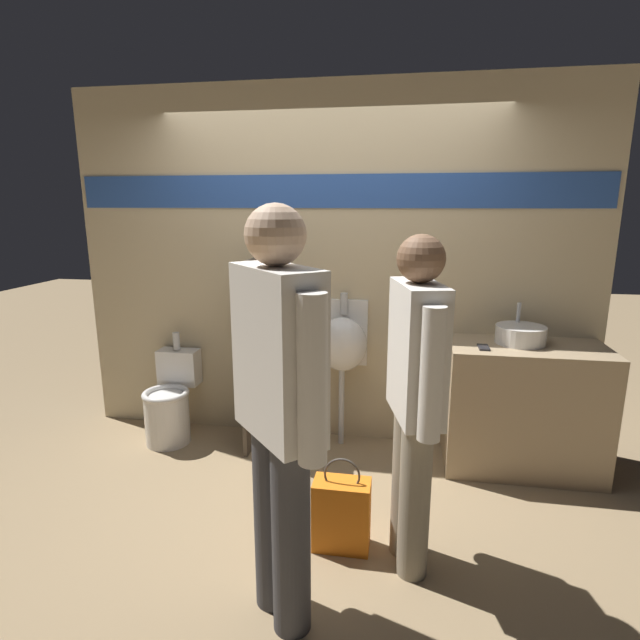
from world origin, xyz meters
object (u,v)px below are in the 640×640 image
(cell_phone, at_px, (484,347))
(toilet, at_px, (170,404))
(sink_basin, at_px, (521,335))
(urinal_near_counter, at_px, (342,344))
(person_with_lanyard, at_px, (415,393))
(shopping_bag, at_px, (342,514))
(person_in_vest, at_px, (279,406))

(cell_phone, xyz_separation_m, toilet, (-2.33, 0.10, -0.61))
(sink_basin, relative_size, urinal_near_counter, 0.28)
(toilet, bearing_deg, urinal_near_counter, 7.08)
(toilet, height_order, person_with_lanyard, person_with_lanyard)
(urinal_near_counter, relative_size, toilet, 1.42)
(shopping_bag, bearing_deg, person_in_vest, -112.69)
(sink_basin, bearing_deg, cell_phone, -147.82)
(person_in_vest, bearing_deg, cell_phone, -77.36)
(cell_phone, bearing_deg, toilet, 177.65)
(person_in_vest, bearing_deg, person_with_lanyard, -94.07)
(urinal_near_counter, xyz_separation_m, toilet, (-1.34, -0.17, -0.51))
(cell_phone, relative_size, shopping_bag, 0.26)
(cell_phone, bearing_deg, person_with_lanyard, -114.70)
(sink_basin, height_order, urinal_near_counter, urinal_near_counter)
(shopping_bag, bearing_deg, cell_phone, 49.35)
(urinal_near_counter, bearing_deg, person_in_vest, -91.69)
(person_with_lanyard, bearing_deg, cell_phone, -38.50)
(toilet, xyz_separation_m, person_with_lanyard, (1.86, -1.11, 0.65))
(toilet, xyz_separation_m, person_in_vest, (1.29, -1.55, 0.72))
(sink_basin, height_order, cell_phone, sink_basin)
(sink_basin, bearing_deg, person_with_lanyard, -121.75)
(urinal_near_counter, distance_m, person_with_lanyard, 1.38)
(toilet, bearing_deg, cell_phone, -2.35)
(sink_basin, height_order, toilet, sink_basin)
(toilet, bearing_deg, shopping_bag, -35.14)
(urinal_near_counter, xyz_separation_m, shopping_bag, (0.16, -1.22, -0.60))
(person_with_lanyard, height_order, shopping_bag, person_with_lanyard)
(person_in_vest, xyz_separation_m, shopping_bag, (0.21, 0.50, -0.81))
(sink_basin, distance_m, urinal_near_counter, 1.26)
(person_with_lanyard, xyz_separation_m, shopping_bag, (-0.36, 0.05, -0.74))
(sink_basin, height_order, shopping_bag, sink_basin)
(toilet, distance_m, person_with_lanyard, 2.26)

